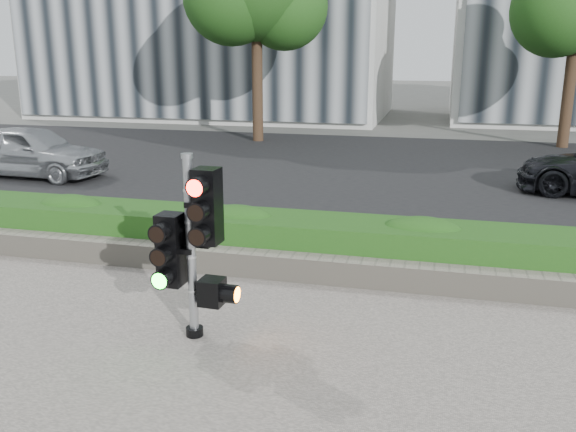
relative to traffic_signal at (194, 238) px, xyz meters
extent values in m
plane|color=#51514C|center=(0.80, 0.02, -1.15)|extent=(120.00, 120.00, 0.00)
cube|color=black|center=(0.80, 10.02, -1.14)|extent=(60.00, 13.00, 0.02)
cube|color=gray|center=(0.80, 3.17, -1.09)|extent=(60.00, 0.25, 0.12)
cube|color=gray|center=(0.80, 1.92, -0.95)|extent=(12.00, 0.32, 0.34)
cube|color=#3B7925|center=(0.80, 2.57, -0.78)|extent=(12.00, 1.00, 0.68)
cylinder|color=black|center=(-3.70, 14.52, 0.87)|extent=(0.36, 0.36, 4.03)
sphere|color=#1F3F12|center=(-2.84, 14.88, 3.32)|extent=(2.88, 2.88, 2.88)
cylinder|color=black|center=(6.30, 15.52, 0.65)|extent=(0.36, 0.36, 3.58)
sphere|color=#1F3F12|center=(5.66, 15.14, 3.08)|extent=(2.82, 2.82, 2.82)
cylinder|color=black|center=(-0.03, -0.03, -1.07)|extent=(0.19, 0.19, 0.10)
cylinder|color=gray|center=(-0.03, -0.03, -0.13)|extent=(0.10, 0.10, 1.97)
cylinder|color=gray|center=(-0.03, -0.03, 0.88)|extent=(0.13, 0.13, 0.05)
cube|color=#FF1107|center=(0.19, -0.07, 0.37)|extent=(0.26, 0.26, 0.79)
cube|color=#14E51E|center=(-0.25, -0.05, -0.14)|extent=(0.26, 0.26, 0.79)
cube|color=black|center=(0.01, 0.19, 0.13)|extent=(0.26, 0.26, 0.54)
cube|color=orange|center=(0.18, -0.01, -0.59)|extent=(0.26, 0.26, 0.29)
imported|color=#A7AAAE|center=(-7.31, 7.17, -0.49)|extent=(3.82, 1.69, 1.28)
camera|label=1|loc=(2.46, -5.71, 1.92)|focal=38.00mm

